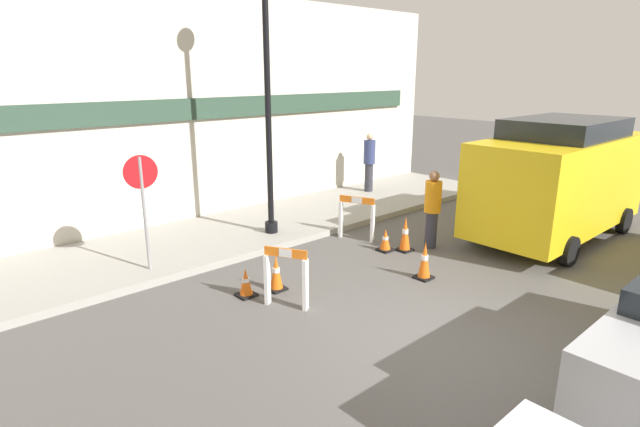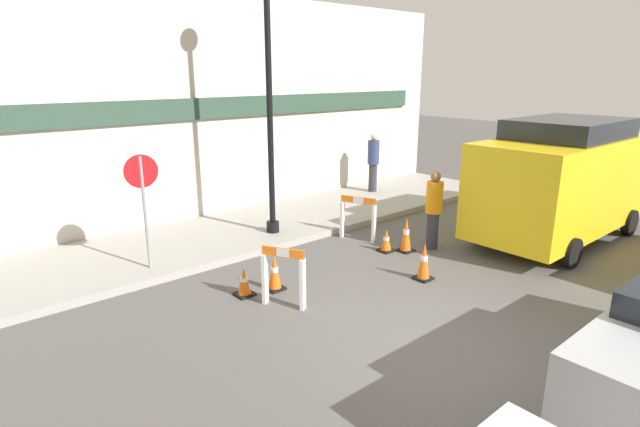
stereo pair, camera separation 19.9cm
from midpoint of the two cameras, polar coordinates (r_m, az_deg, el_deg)
ground_plane at (r=7.33m, az=13.72°, el=-14.53°), size 60.00×60.00×0.00m
sidewalk_slab at (r=11.48m, az=-11.29°, el=-2.61°), size 18.00×3.01×0.14m
storefront_facade at (r=12.33m, az=-15.70°, el=11.15°), size 18.00×0.22×5.50m
streetlamp_post at (r=10.85m, az=-5.39°, el=17.34°), size 0.44×0.44×5.98m
stop_sign at (r=9.41m, az=-18.99°, el=2.21°), size 0.60×0.10×2.12m
barricade_0 at (r=8.01m, az=-3.49°, el=-7.14°), size 0.47×0.69×1.00m
barricade_1 at (r=11.18m, az=4.87°, el=-0.37°), size 0.44×0.81×0.99m
traffic_cone_0 at (r=9.28m, az=12.41°, el=-5.39°), size 0.30×0.30×0.71m
traffic_cone_1 at (r=10.60m, az=8.11°, el=-3.13°), size 0.30×0.30×0.48m
traffic_cone_2 at (r=8.56m, az=-8.02°, el=-7.80°), size 0.30×0.30×0.50m
traffic_cone_3 at (r=8.70m, az=-4.56°, el=-6.78°), size 0.30×0.30×0.64m
traffic_cone_4 at (r=10.62m, az=10.35°, el=-2.43°), size 0.30×0.30×0.75m
person_worker at (r=10.77m, az=13.39°, el=0.64°), size 0.41×0.41×1.67m
person_pedestrian at (r=15.11m, az=6.48°, el=6.01°), size 0.36×0.36×1.74m
work_van at (r=12.27m, az=26.45°, el=3.88°), size 4.94×2.17×2.69m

